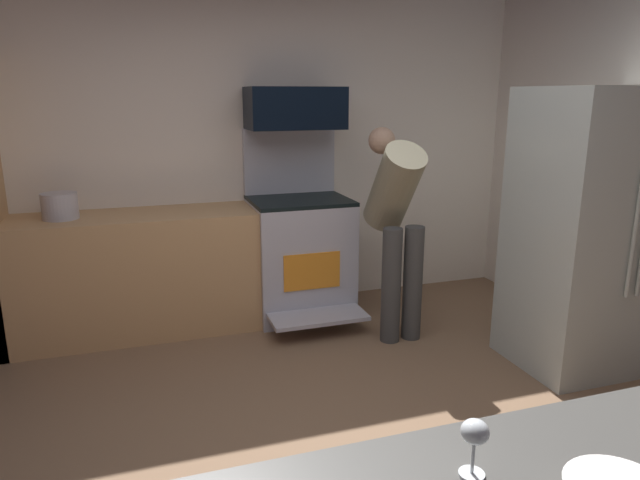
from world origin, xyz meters
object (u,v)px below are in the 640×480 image
Objects in this scene: oven_range at (300,253)px; stock_pot at (60,206)px; microwave at (295,108)px; wine_glass_near at (475,436)px; person_cook at (396,216)px; refrigerator at (591,231)px.

oven_range is 1.79m from stock_pot.
microwave is 1.84m from stock_pot.
microwave is 5.27× the size of wine_glass_near.
microwave reaches higher than stock_pot.
wine_glass_near is 3.49m from stock_pot.
person_cook reaches higher than stock_pot.
oven_range reaches higher than stock_pot.
refrigerator is at bearing -23.79° from stock_pot.
person_cook is (0.55, -0.60, 0.39)m from oven_range.
person_cook is (0.55, -0.69, -0.75)m from microwave.
person_cook is at bearing -51.63° from microwave.
stock_pot is at bearing 156.21° from refrigerator.
person_cook is at bearing 140.00° from refrigerator.
oven_range is 10.54× the size of wine_glass_near.
microwave is 2.27m from refrigerator.
wine_glass_near is at bearing -112.15° from person_cook.
refrigerator is (1.53, -1.42, 0.39)m from oven_range.
person_cook is at bearing -47.55° from oven_range.
wine_glass_near is at bearing -99.08° from microwave.
person_cook is 10.75× the size of wine_glass_near.
refrigerator reaches higher than stock_pot.
refrigerator is (1.53, -1.51, -0.74)m from microwave.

